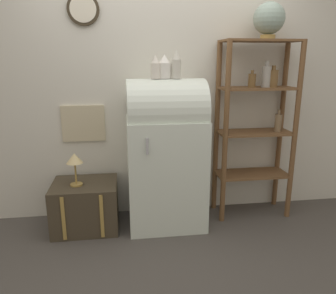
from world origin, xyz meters
name	(u,v)px	position (x,y,z in m)	size (l,w,h in m)	color
ground_plane	(170,235)	(0.00, 0.00, 0.00)	(12.00, 12.00, 0.00)	#4C4742
wall_back	(161,81)	(0.00, 0.57, 1.35)	(7.00, 0.09, 2.70)	silver
refrigerator	(166,152)	(0.00, 0.26, 0.72)	(0.71, 0.61, 1.39)	silver
suitcase_trunk	(86,205)	(-0.76, 0.26, 0.22)	(0.59, 0.51, 0.45)	#423828
shelf_unit	(257,117)	(0.91, 0.35, 1.01)	(0.74, 0.35, 1.73)	brown
globe	(269,19)	(0.95, 0.32, 1.91)	(0.28, 0.28, 0.32)	#AD8942
vase_left	(155,68)	(-0.09, 0.25, 1.49)	(0.09, 0.09, 0.20)	silver
vase_center	(164,67)	(-0.01, 0.26, 1.49)	(0.12, 0.12, 0.21)	white
vase_right	(176,65)	(0.09, 0.25, 1.51)	(0.09, 0.09, 0.25)	beige
desk_lamp	(75,161)	(-0.83, 0.22, 0.68)	(0.15, 0.15, 0.30)	#AD8942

